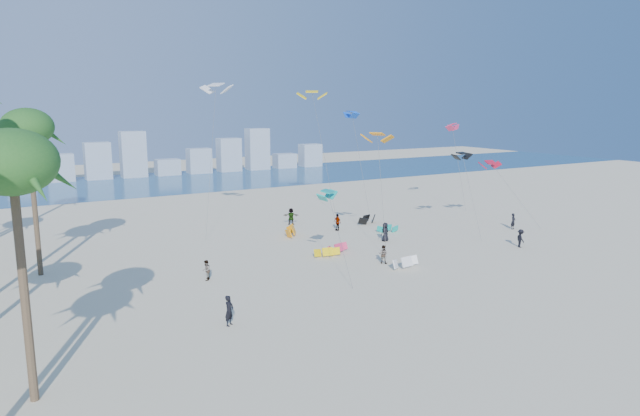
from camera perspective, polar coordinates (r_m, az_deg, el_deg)
ground at (r=34.73m, az=9.13°, el=-11.96°), size 220.00×220.00×0.00m
ocean at (r=99.78m, az=-17.85°, el=2.33°), size 220.00×220.00×0.00m
kitesurfer_near at (r=34.89m, az=-9.18°, el=-10.21°), size 0.81×0.78×1.87m
kitesurfer_mid at (r=47.71m, az=6.41°, el=-4.67°), size 0.94×0.97×1.57m
kitesurfers_far at (r=56.61m, az=4.71°, el=-2.13°), size 35.14×21.10×1.87m
grounded_kites at (r=54.49m, az=2.87°, el=-3.10°), size 14.01×17.85×0.96m
flying_kites at (r=61.53m, az=3.50°, el=8.96°), size 34.43×30.32×15.83m
distant_skyline at (r=108.96m, az=-19.69°, el=4.50°), size 85.00×3.00×8.40m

